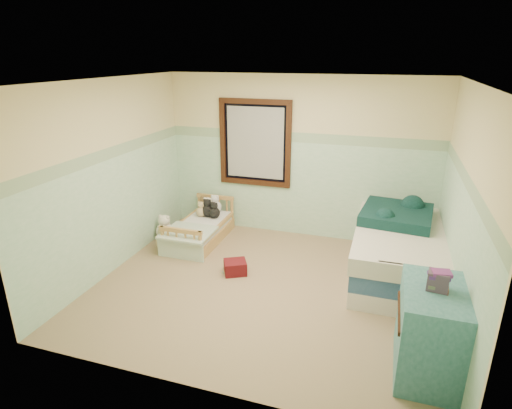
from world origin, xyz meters
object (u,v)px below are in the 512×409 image
(plush_floor_tan, at_px, (165,242))
(twin_bed_frame, at_px, (395,266))
(toddler_bed_frame, at_px, (200,235))
(plush_floor_cream, at_px, (165,231))
(floor_book, at_px, (232,271))
(dresser, at_px, (430,332))
(red_pillow, at_px, (235,267))

(plush_floor_tan, xyz_separation_m, twin_bed_frame, (3.29, 0.28, -0.02))
(toddler_bed_frame, height_order, twin_bed_frame, twin_bed_frame)
(plush_floor_cream, xyz_separation_m, floor_book, (1.38, -0.65, -0.13))
(toddler_bed_frame, xyz_separation_m, plush_floor_cream, (-0.54, -0.14, 0.05))
(dresser, height_order, floor_book, dresser)
(plush_floor_cream, relative_size, red_pillow, 0.96)
(toddler_bed_frame, relative_size, dresser, 1.53)
(plush_floor_tan, bearing_deg, plush_floor_cream, 118.26)
(plush_floor_cream, bearing_deg, red_pillow, -25.58)
(plush_floor_cream, height_order, red_pillow, plush_floor_cream)
(floor_book, bearing_deg, red_pillow, -34.42)
(toddler_bed_frame, distance_m, red_pillow, 1.21)
(toddler_bed_frame, bearing_deg, floor_book, -43.47)
(plush_floor_tan, distance_m, red_pillow, 1.31)
(toddler_bed_frame, xyz_separation_m, red_pillow, (0.89, -0.82, 0.01))
(toddler_bed_frame, xyz_separation_m, plush_floor_tan, (-0.37, -0.47, 0.05))
(toddler_bed_frame, bearing_deg, plush_floor_tan, -128.37)
(dresser, distance_m, red_pillow, 2.61)
(dresser, bearing_deg, floor_book, 152.73)
(red_pillow, bearing_deg, toddler_bed_frame, 137.18)
(plush_floor_tan, height_order, floor_book, plush_floor_tan)
(red_pillow, bearing_deg, floor_book, 148.87)
(plush_floor_cream, bearing_deg, dresser, -26.57)
(plush_floor_tan, bearing_deg, twin_bed_frame, 4.94)
(twin_bed_frame, xyz_separation_m, dresser, (0.27, -1.83, 0.32))
(plush_floor_cream, xyz_separation_m, plush_floor_tan, (0.18, -0.33, -0.01))
(plush_floor_tan, xyz_separation_m, dresser, (3.56, -1.54, 0.30))
(plush_floor_cream, xyz_separation_m, twin_bed_frame, (3.47, -0.04, -0.03))
(floor_book, bearing_deg, twin_bed_frame, 13.02)
(toddler_bed_frame, bearing_deg, dresser, -32.15)
(toddler_bed_frame, xyz_separation_m, dresser, (3.19, -2.01, 0.34))
(toddler_bed_frame, distance_m, plush_floor_tan, 0.60)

